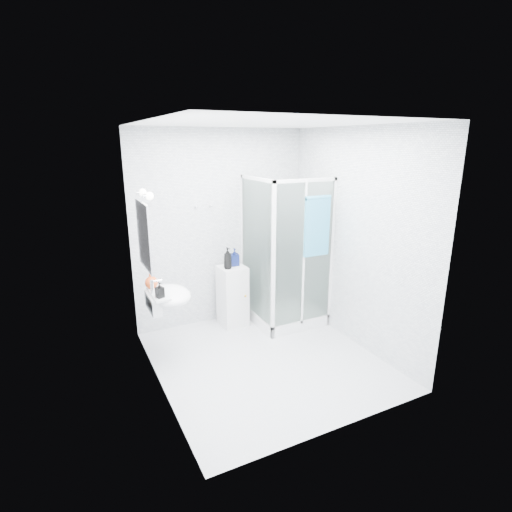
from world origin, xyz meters
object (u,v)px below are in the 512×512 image
storage_cabinet (233,296)px  shampoo_bottle_a (228,258)px  shower_enclosure (283,292)px  soap_dispenser_black (160,290)px  wall_basin (167,297)px  shampoo_bottle_b (235,257)px  hand_towel (317,225)px  soap_dispenser_orange (151,280)px

storage_cabinet → shampoo_bottle_a: (-0.08, -0.05, 0.55)m
shower_enclosure → shampoo_bottle_a: bearing=162.4°
shower_enclosure → soap_dispenser_black: bearing=-165.0°
wall_basin → shampoo_bottle_b: bearing=30.2°
wall_basin → hand_towel: bearing=-2.6°
storage_cabinet → hand_towel: 1.50m
wall_basin → shampoo_bottle_a: 1.10m
shampoo_bottle_a → shampoo_bottle_b: bearing=32.8°
shampoo_bottle_b → soap_dispenser_orange: shampoo_bottle_b is taller
hand_towel → shampoo_bottle_b: size_ratio=3.19×
shower_enclosure → hand_towel: size_ratio=2.65×
wall_basin → hand_towel: 1.99m
shower_enclosure → soap_dispenser_orange: (-1.78, -0.14, 0.51)m
hand_towel → shower_enclosure: bearing=120.0°
shampoo_bottle_a → soap_dispenser_orange: 1.13m
hand_towel → soap_dispenser_black: (-2.00, -0.07, -0.49)m
wall_basin → hand_towel: hand_towel is taller
hand_towel → shampoo_bottle_a: bearing=146.3°
storage_cabinet → shower_enclosure: bearing=-26.2°
shower_enclosure → shampoo_bottle_b: bearing=151.5°
shower_enclosure → shampoo_bottle_b: 0.82m
shampoo_bottle_b → wall_basin: bearing=-149.8°
wall_basin → shower_enclosure: bearing=10.8°
shower_enclosure → shampoo_bottle_a: 0.91m
shower_enclosure → storage_cabinet: size_ratio=2.42×
shampoo_bottle_a → soap_dispenser_orange: size_ratio=1.54×
shower_enclosure → soap_dispenser_black: size_ratio=12.01×
shampoo_bottle_a → soap_dispenser_black: 1.27m
soap_dispenser_orange → soap_dispenser_black: (0.01, -0.33, -0.01)m
shampoo_bottle_b → soap_dispenser_orange: 1.29m
shower_enclosure → soap_dispenser_orange: size_ratio=10.88×
soap_dispenser_orange → soap_dispenser_black: bearing=-87.5°
shower_enclosure → hand_towel: shower_enclosure is taller
soap_dispenser_orange → storage_cabinet: bearing=19.9°
shower_enclosure → shampoo_bottle_a: size_ratio=7.07×
hand_towel → soap_dispenser_orange: (-2.01, 0.26, -0.48)m
storage_cabinet → hand_towel: size_ratio=1.09×
shower_enclosure → hand_towel: bearing=-60.0°
shampoo_bottle_b → shampoo_bottle_a: bearing=-147.2°
shampoo_bottle_a → shower_enclosure: bearing=-17.6°
shower_enclosure → soap_dispenser_orange: bearing=-175.3°
soap_dispenser_orange → shampoo_bottle_a: bearing=19.1°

